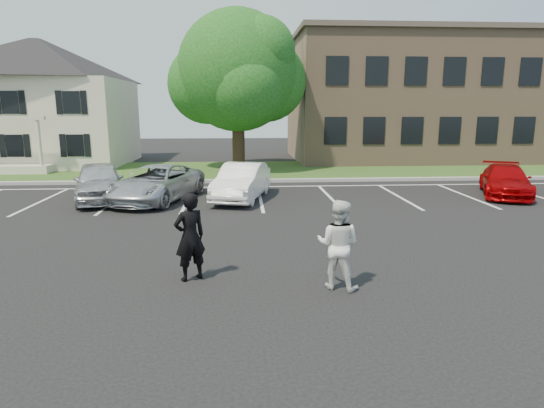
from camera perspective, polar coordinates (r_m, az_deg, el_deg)
The scene contains 13 objects.
ground_plane at distance 10.28m, azimuth 0.38°, elevation -8.00°, with size 90.00×90.00×0.00m, color black.
curb at distance 21.92m, azimuth -1.92°, elevation 2.94°, with size 40.00×0.30×0.15m, color gray.
grass_strip at distance 25.88m, azimuth -2.23°, elevation 4.25°, with size 44.00×8.00×0.08m, color #244411.
stall_lines at distance 19.03m, azimuth 2.61°, elevation 1.34°, with size 34.00×5.36×0.01m.
house at distance 32.06m, azimuth -26.93°, elevation 11.27°, with size 10.30×9.22×7.60m.
office_building at distance 34.89m, azimuth 21.62°, elevation 12.21°, with size 22.40×10.40×8.30m.
tree at distance 26.20m, azimuth -4.15°, elevation 15.96°, with size 7.80×7.20×8.80m.
man_black_suit at distance 9.47m, azimuth -10.27°, elevation -4.08°, with size 0.67×0.44×1.84m, color black.
man_white_shirt at distance 9.01m, azimuth 8.28°, elevation -5.06°, with size 0.87×0.67×1.78m, color white.
car_silver_west at distance 18.68m, azimuth -20.88°, elevation 2.65°, with size 1.75×4.34×1.48m, color silver.
car_silver_minivan at distance 17.99m, azimuth -14.31°, elevation 2.53°, with size 2.25×4.87×1.35m, color #B9BCC2.
car_white_sedan at distance 17.76m, azimuth -3.81°, elevation 2.82°, with size 1.47×4.22×1.39m, color white.
car_red_compact at distance 20.80m, azimuth 27.24°, elevation 2.63°, with size 1.72×4.23×1.23m, color #970104.
Camera 1 is at (-0.71, -9.64, 3.51)m, focal length 30.00 mm.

